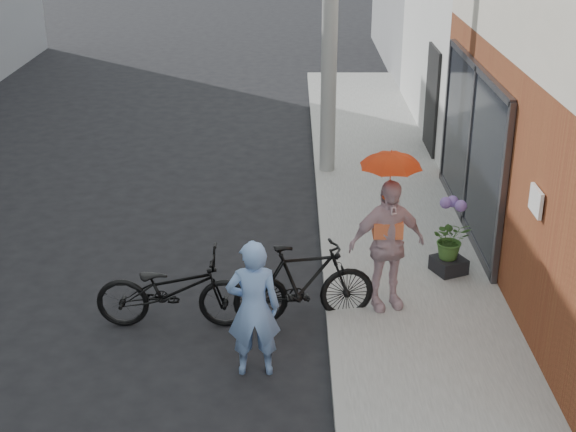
{
  "coord_description": "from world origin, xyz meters",
  "views": [
    {
      "loc": [
        0.44,
        -8.07,
        5.14
      ],
      "look_at": [
        0.4,
        1.46,
        1.1
      ],
      "focal_mm": 50.0,
      "sensor_mm": 36.0,
      "label": 1
    }
  ],
  "objects_px": {
    "officer": "(253,309)",
    "kimono_woman": "(387,245)",
    "bike_left": "(173,290)",
    "bike_right": "(304,283)",
    "planter": "(449,265)"
  },
  "relations": [
    {
      "from": "officer",
      "to": "kimono_woman",
      "type": "distance_m",
      "value": 2.07
    },
    {
      "from": "kimono_woman",
      "to": "planter",
      "type": "bearing_deg",
      "value": 26.75
    },
    {
      "from": "officer",
      "to": "planter",
      "type": "xyz_separation_m",
      "value": [
        2.58,
        2.25,
        -0.58
      ]
    },
    {
      "from": "officer",
      "to": "planter",
      "type": "bearing_deg",
      "value": -142.31
    },
    {
      "from": "officer",
      "to": "bike_left",
      "type": "distance_m",
      "value": 1.47
    },
    {
      "from": "kimono_woman",
      "to": "planter",
      "type": "height_order",
      "value": "kimono_woman"
    },
    {
      "from": "kimono_woman",
      "to": "planter",
      "type": "distance_m",
      "value": 1.55
    },
    {
      "from": "officer",
      "to": "kimono_woman",
      "type": "height_order",
      "value": "kimono_woman"
    },
    {
      "from": "officer",
      "to": "bike_left",
      "type": "relative_size",
      "value": 0.85
    },
    {
      "from": "officer",
      "to": "bike_right",
      "type": "height_order",
      "value": "officer"
    },
    {
      "from": "bike_left",
      "to": "bike_right",
      "type": "bearing_deg",
      "value": -86.57
    },
    {
      "from": "bike_left",
      "to": "kimono_woman",
      "type": "xyz_separation_m",
      "value": [
        2.62,
        0.31,
        0.47
      ]
    },
    {
      "from": "planter",
      "to": "kimono_woman",
      "type": "bearing_deg",
      "value": -136.61
    },
    {
      "from": "planter",
      "to": "bike_right",
      "type": "bearing_deg",
      "value": -150.37
    },
    {
      "from": "bike_right",
      "to": "kimono_woman",
      "type": "relative_size",
      "value": 1.05
    }
  ]
}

